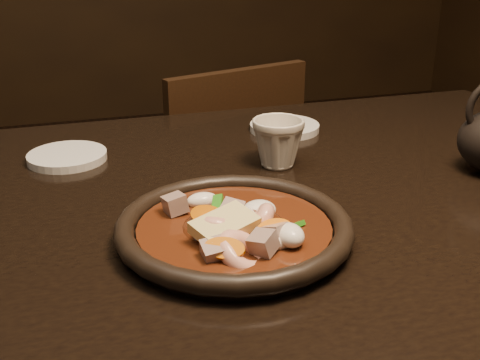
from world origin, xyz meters
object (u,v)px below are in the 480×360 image
object	(u,v)px
table	(145,275)
plate	(234,229)
tea_cup	(278,141)
chair	(215,203)

from	to	relation	value
table	plate	bearing A→B (deg)	-37.91
plate	tea_cup	xyz separation A→B (m)	(0.13, 0.21, 0.03)
table	chair	size ratio (longest dim) A/B	2.00
chair	plate	world-z (taller)	chair
table	tea_cup	distance (m)	0.29
tea_cup	table	bearing A→B (deg)	-150.06
plate	tea_cup	bearing A→B (deg)	57.82
chair	plate	size ratio (longest dim) A/B	2.87
plate	tea_cup	world-z (taller)	tea_cup
plate	tea_cup	size ratio (longest dim) A/B	3.50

